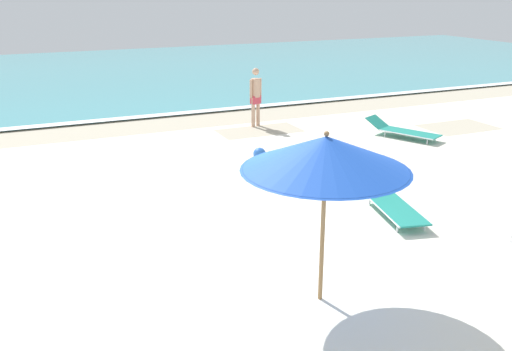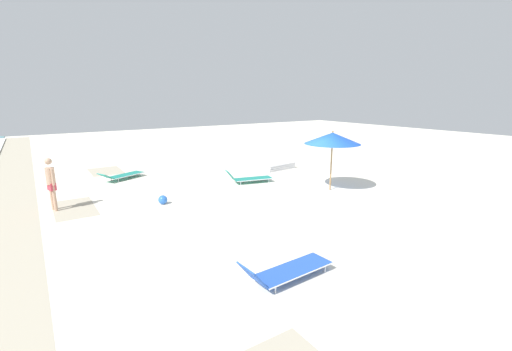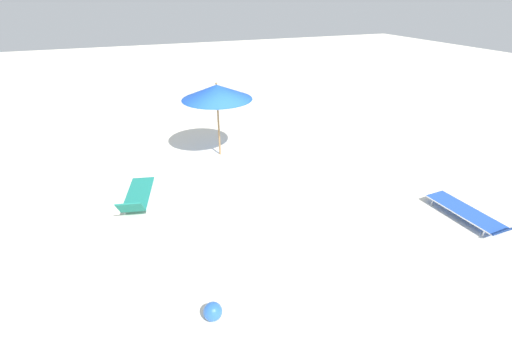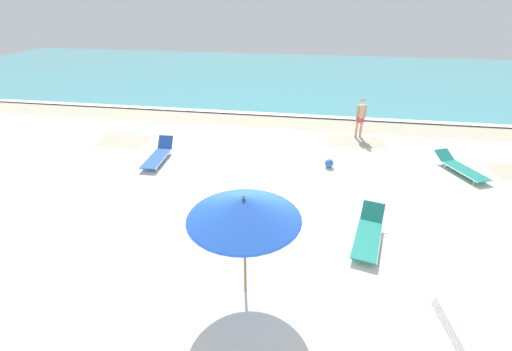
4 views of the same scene
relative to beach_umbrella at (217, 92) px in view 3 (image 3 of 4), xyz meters
name	(u,v)px [view 3 (image 3 of 4)]	position (x,y,z in m)	size (l,w,h in m)	color
ground_plane	(236,181)	(0.03, 1.78, -2.18)	(60.00, 60.00, 0.16)	silver
beach_umbrella	(217,92)	(0.00, 0.00, 0.00)	(2.20, 2.20, 2.39)	#9E7547
lounger_stack	(81,162)	(4.26, -0.62, -1.93)	(0.86, 1.95, 0.32)	white
sun_lounger_under_umbrella	(137,196)	(2.80, 2.16, -1.87)	(1.05, 2.11, 0.62)	#1E8475
sun_lounger_beside_umbrella	(474,214)	(-4.50, 5.85, -1.88)	(0.72, 2.16, 0.62)	blue
beach_ball	(213,312)	(1.91, 6.27, -1.94)	(0.32, 0.32, 0.32)	blue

